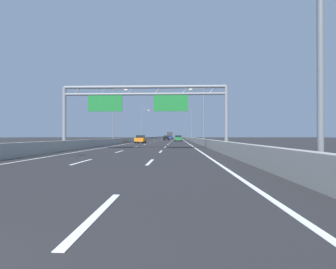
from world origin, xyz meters
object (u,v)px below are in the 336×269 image
blue_car (170,137)px  streetlamp_right_near (312,8)px  orange_car (140,139)px  box_truck (170,135)px  streetlamp_left_mid (115,112)px  streetlamp_right_mid (202,112)px  sign_gantry (143,101)px  streetlamp_right_far (191,123)px  black_car (166,138)px  white_car (170,137)px  streetlamp_left_far (142,123)px  green_car (178,138)px  silver_car (178,138)px

blue_car → streetlamp_right_near: bearing=-85.8°
blue_car → orange_car: bearing=-94.0°
blue_car → box_truck: size_ratio=0.57×
streetlamp_right_near → orange_car: streetlamp_right_near is taller
streetlamp_left_mid → orange_car: (3.70, 5.24, -4.64)m
streetlamp_right_mid → blue_car: size_ratio=2.12×
box_truck → sign_gantry: bearing=-90.0°
streetlamp_right_near → streetlamp_right_far: (0.00, 71.50, 0.00)m
streetlamp_right_near → black_car: 75.15m
streetlamp_left_mid → white_car: 91.78m
streetlamp_right_mid → white_car: size_ratio=2.27×
streetlamp_right_mid → box_truck: 78.38m
streetlamp_right_near → streetlamp_left_far: same height
blue_car → streetlamp_left_far: bearing=-106.2°
streetlamp_right_near → orange_car: size_ratio=2.26×
white_car → streetlamp_right_near: bearing=-86.5°
blue_car → sign_gantry: bearing=-90.3°
orange_car → black_car: bearing=84.0°
green_car → blue_car: 40.72m
green_car → silver_car: size_ratio=1.01×
orange_car → blue_car: orange_car is taller
blue_car → silver_car: silver_car is taller
green_car → orange_car: size_ratio=1.05×
sign_gantry → streetlamp_right_far: 54.85m
sign_gantry → black_car: 57.58m
streetlamp_right_near → silver_car: size_ratio=2.18×
streetlamp_right_far → orange_car: 32.84m
white_car → blue_car: bearing=-89.1°
sign_gantry → streetlamp_left_far: size_ratio=1.73×
white_car → sign_gantry: bearing=-90.0°
sign_gantry → green_car: bearing=84.8°
box_truck → streetlamp_left_far: bearing=-99.9°
streetlamp_left_far → white_car: streetlamp_left_far is taller
blue_car → white_car: white_car is taller
sign_gantry → blue_car: size_ratio=3.66×
silver_car → streetlamp_right_far: bearing=-61.7°
white_car → orange_car: bearing=-92.3°
streetlamp_right_mid → streetlamp_left_far: size_ratio=1.00×
green_car → box_truck: size_ratio=0.56×
blue_car → silver_car: 19.46m
streetlamp_right_mid → silver_car: (-3.92, 43.03, -4.63)m
streetlamp_left_mid → white_car: bearing=85.5°
streetlamp_left_mid → streetlamp_right_mid: bearing=0.0°
streetlamp_right_mid → black_car: (-7.70, 38.86, -4.66)m
sign_gantry → orange_car: 24.42m
streetlamp_left_far → green_car: 18.49m
blue_car → box_truck: box_truck is taller
green_car → white_car: 69.87m
orange_car → white_car: (3.53, 86.14, 0.01)m
streetlamp_left_mid → green_car: size_ratio=2.15×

